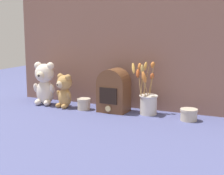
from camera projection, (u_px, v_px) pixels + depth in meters
ground_plane at (111, 113)px, 1.97m from camera, size 4.00×4.00×0.00m
backdrop_wall at (122, 47)px, 2.06m from camera, size 1.45×0.02×0.73m
teddy_bear_large at (44, 83)px, 2.15m from camera, size 0.15×0.14×0.27m
teddy_bear_medium at (64, 90)px, 2.07m from camera, size 0.12×0.10×0.21m
flower_vase at (148, 99)px, 1.92m from camera, size 0.14×0.13×0.30m
vintage_radio at (114, 90)px, 1.98m from camera, size 0.17×0.13×0.25m
decorative_tin_tall at (189, 115)px, 1.80m from camera, size 0.09×0.09×0.06m
decorative_tin_short at (84, 104)px, 2.04m from camera, size 0.08×0.08×0.07m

